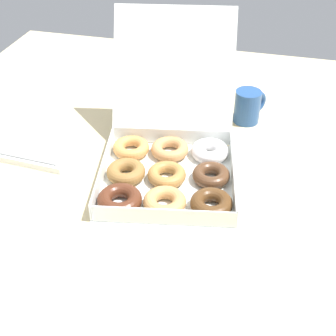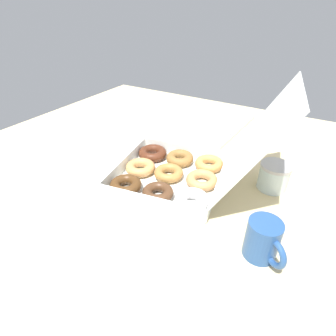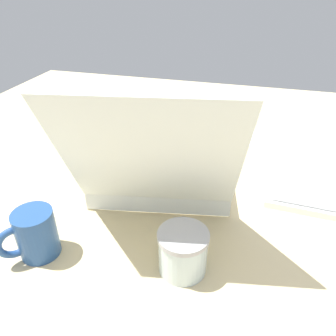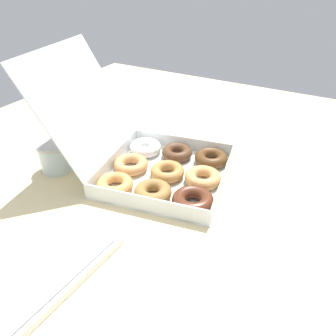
{
  "view_description": "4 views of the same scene",
  "coord_description": "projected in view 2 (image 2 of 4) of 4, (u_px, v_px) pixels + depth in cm",
  "views": [
    {
      "loc": [
        20.32,
        -93.75,
        77.58
      ],
      "look_at": [
        -3.49,
        0.9,
        3.68
      ],
      "focal_mm": 50.0,
      "sensor_mm": 36.0,
      "label": 1
    },
    {
      "loc": [
        61.56,
        38.46,
        52.96
      ],
      "look_at": [
        -3.75,
        -0.37,
        3.97
      ],
      "focal_mm": 28.0,
      "sensor_mm": 36.0,
      "label": 2
    },
    {
      "loc": [
        -25.17,
        76.17,
        50.86
      ],
      "look_at": [
        -4.65,
        0.31,
        2.47
      ],
      "focal_mm": 35.0,
      "sensor_mm": 36.0,
      "label": 3
    },
    {
      "loc": [
        -74.24,
        -39.55,
        55.74
      ],
      "look_at": [
        -5.88,
        -1.48,
        5.09
      ],
      "focal_mm": 35.0,
      "sensor_mm": 36.0,
      "label": 4
    }
  ],
  "objects": [
    {
      "name": "ground_plane",
      "position": [
        163.0,
        185.0,
        0.9
      ],
      "size": [
        180.0,
        180.0,
        2.0
      ],
      "primitive_type": "cube",
      "color": "beige"
    },
    {
      "name": "paper_napkin",
      "position": [
        132.0,
        139.0,
        1.18
      ],
      "size": [
        17.28,
        15.24,
        0.15
      ],
      "primitive_type": "cube",
      "rotation": [
        0.0,
        0.0,
        0.13
      ],
      "color": "white",
      "rests_on": "ground_plane"
    },
    {
      "name": "coffee_mug",
      "position": [
        263.0,
        240.0,
        0.62
      ],
      "size": [
        9.63,
        10.61,
        10.36
      ],
      "color": "#28508C",
      "rests_on": "ground_plane"
    },
    {
      "name": "keyboard",
      "position": [
        226.0,
        128.0,
        1.26
      ],
      "size": [
        42.42,
        15.51,
        2.2
      ],
      "color": "white",
      "rests_on": "ground_plane"
    },
    {
      "name": "donut_box",
      "position": [
        177.0,
        171.0,
        0.89
      ],
      "size": [
        43.25,
        57.01,
        35.39
      ],
      "color": "white",
      "rests_on": "ground_plane"
    },
    {
      "name": "glass_jar",
      "position": [
        274.0,
        176.0,
        0.85
      ],
      "size": [
        9.8,
        9.8,
        9.06
      ],
      "color": "silver",
      "rests_on": "ground_plane"
    }
  ]
}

